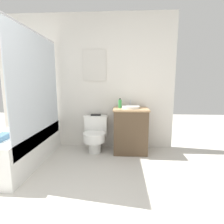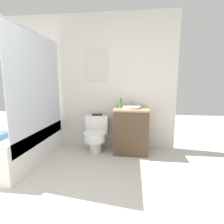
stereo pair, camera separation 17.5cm
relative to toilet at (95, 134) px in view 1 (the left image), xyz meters
The scene contains 7 objects.
wall_back 0.99m from the toilet, 126.68° to the left, with size 3.34×0.07×2.50m.
shower_area 1.18m from the toilet, 153.16° to the right, with size 0.63×1.57×1.98m.
toilet is the anchor object (origin of this frame).
vanity 0.65m from the toilet, ahead, with size 0.62×0.48×0.81m.
sink 0.81m from the toilet, ahead, with size 0.32×0.36×0.13m.
soap_bottle 0.71m from the toilet, ahead, with size 0.06×0.06×0.17m.
book_on_tank 0.35m from the toilet, 90.00° to the left, with size 0.18×0.10×0.02m.
Camera 1 is at (0.70, -0.96, 1.26)m, focal length 28.00 mm.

